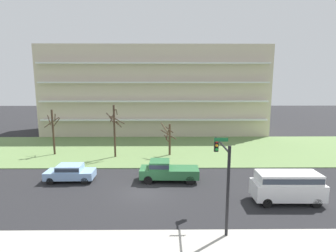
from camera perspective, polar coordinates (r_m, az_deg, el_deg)
ground at (r=22.90m, az=-5.24°, el=-13.98°), size 160.00×160.00×0.00m
sidewalk_curb_near at (r=15.89m, az=-7.82°, el=-25.31°), size 80.00×4.00×0.15m
grass_lawn_strip at (r=36.13m, az=-3.44°, el=-5.02°), size 80.00×16.00×0.08m
apartment_building at (r=48.95m, az=-2.71°, el=7.66°), size 38.22×12.89×15.01m
tree_far_left at (r=35.89m, az=-23.55°, el=-0.88°), size 2.10×1.91×5.73m
tree_left at (r=32.21m, az=-11.45°, el=-0.59°), size 2.09×1.84×6.40m
tree_center at (r=32.60m, az=0.20°, el=-2.56°), size 1.95×1.64×4.16m
pickup_green_near_left at (r=24.79m, az=-0.28°, el=-9.55°), size 5.46×2.16×1.95m
van_white_center_left at (r=22.45m, az=24.41°, el=-11.50°), size 5.22×2.07×2.36m
sedan_blue_center_right at (r=26.36m, az=-20.37°, el=-9.32°), size 4.42×1.84×1.57m
traffic_signal_mast at (r=17.03m, az=11.79°, el=-8.91°), size 0.90×4.20×5.59m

